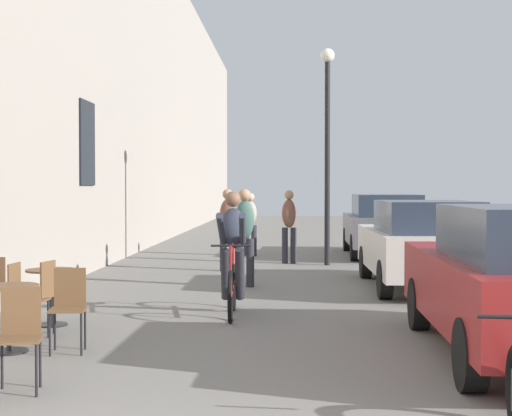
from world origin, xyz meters
name	(u,v)px	position (x,y,z in m)	size (l,w,h in m)	color
building_facade_left	(100,56)	(-3.45, 14.00, 4.78)	(0.54, 68.00, 9.56)	gray
cafe_chair_near_toward_wall	(20,331)	(-1.45, 2.87, 0.52)	(0.45, 0.45, 0.89)	black
cafe_table_mid	(9,304)	(-2.11, 4.41, 0.52)	(0.64, 0.64, 0.72)	black
cafe_chair_mid_toward_street	(69,303)	(-1.48, 4.48, 0.52)	(0.43, 0.43, 0.89)	black
cafe_chair_mid_toward_wall	(23,295)	(-2.19, 5.07, 0.52)	(0.40, 0.40, 0.89)	black
cafe_table_far	(51,285)	(-2.15, 6.02, 0.52)	(0.64, 0.64, 0.72)	black
cafe_chair_far_toward_street	(40,292)	(-2.07, 5.35, 0.52)	(0.45, 0.45, 0.89)	black
cyclist_on_bicycle	(233,256)	(0.10, 6.99, 0.81)	(0.52, 1.76, 1.74)	black
pedestrian_near	(245,232)	(0.11, 9.94, 0.98)	(0.35, 0.25, 1.74)	#26262D
pedestrian_mid	(228,225)	(-0.40, 12.54, 0.98)	(0.38, 0.29, 1.73)	#26262D
pedestrian_far	(289,222)	(0.90, 14.21, 0.96)	(0.36, 0.27, 1.70)	#26262D
pedestrian_furthest	(250,220)	(-0.10, 16.17, 0.91)	(0.35, 0.25, 1.62)	#26262D
street_lamp	(327,128)	(1.76, 13.85, 3.11)	(0.32, 0.32, 4.90)	black
parked_car_second	(422,243)	(3.21, 9.83, 0.80)	(1.85, 4.33, 1.54)	beige
parked_car_third	(384,224)	(3.34, 16.19, 0.82)	(1.94, 4.49, 1.59)	#595960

